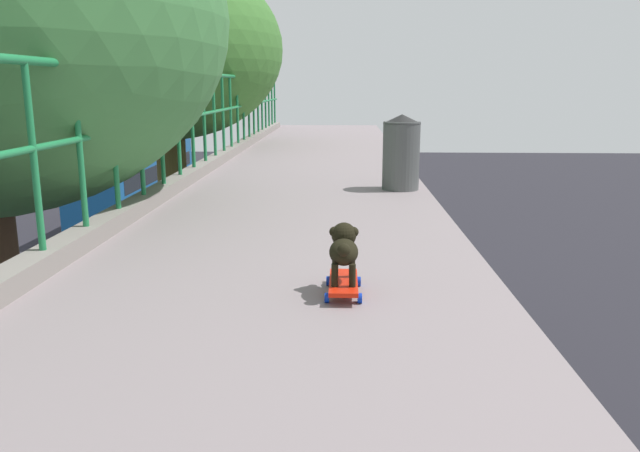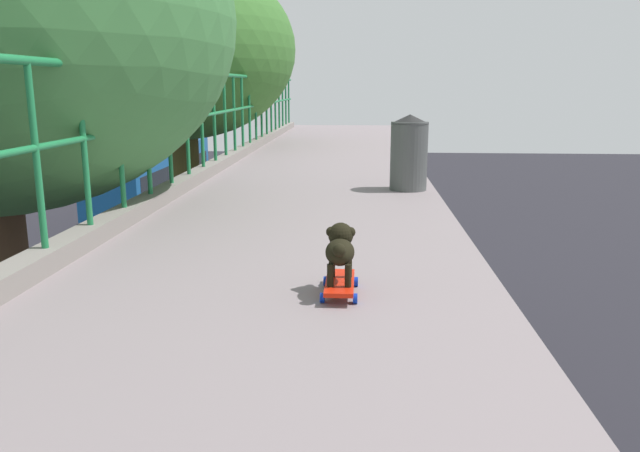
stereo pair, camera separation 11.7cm
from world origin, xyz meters
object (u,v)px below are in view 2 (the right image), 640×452
city_bus (155,179)px  car_blue_fifth (28,382)px  small_dog (340,247)px  litter_bin (409,152)px  toy_skateboard (340,284)px

city_bus → car_blue_fifth: bearing=-79.4°
small_dog → litter_bin: litter_bin is taller
city_bus → litter_bin: size_ratio=13.93×
car_blue_fifth → small_dog: 11.02m
small_dog → litter_bin: size_ratio=0.43×
car_blue_fifth → city_bus: 18.79m
car_blue_fifth → litter_bin: size_ratio=5.41×
small_dog → litter_bin: (0.64, 3.63, 0.16)m
small_dog → car_blue_fifth: bearing=130.2°
toy_skateboard → small_dog: small_dog is taller
small_dog → litter_bin: bearing=80.1°
small_dog → city_bus: bearing=110.8°
city_bus → litter_bin: 24.97m
toy_skateboard → small_dog: bearing=89.6°
car_blue_fifth → small_dog: size_ratio=12.61×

